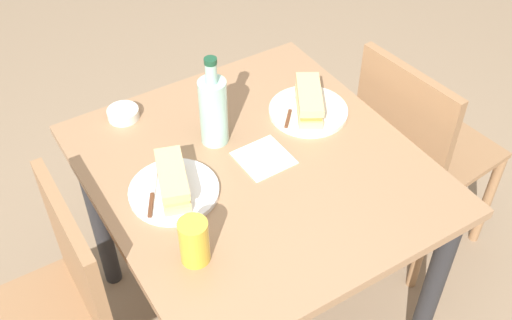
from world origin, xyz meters
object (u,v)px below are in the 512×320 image
(dining_table, at_px, (256,195))
(chair_far, at_px, (53,316))
(chair_near, at_px, (415,149))
(plate_far, at_px, (308,111))
(knife_far, at_px, (290,111))
(plate_near, at_px, (174,191))
(beer_glass, at_px, (194,241))
(baguette_sandwich_far, at_px, (309,100))
(olive_bowl, at_px, (123,114))
(knife_near, at_px, (153,195))
(water_bottle, at_px, (213,110))
(baguette_sandwich_near, at_px, (173,180))

(dining_table, height_order, chair_far, chair_far)
(dining_table, distance_m, chair_near, 0.64)
(plate_far, bearing_deg, knife_far, 70.34)
(plate_near, relative_size, beer_glass, 1.93)
(knife_far, relative_size, beer_glass, 1.12)
(baguette_sandwich_far, xyz_separation_m, beer_glass, (-0.31, 0.55, 0.01))
(beer_glass, relative_size, olive_bowl, 1.31)
(knife_near, distance_m, plate_far, 0.56)
(plate_near, distance_m, water_bottle, 0.26)
(beer_glass, bearing_deg, dining_table, -55.91)
(knife_near, bearing_deg, baguette_sandwich_far, -81.64)
(chair_near, height_order, plate_far, chair_near)
(baguette_sandwich_near, bearing_deg, chair_far, 93.49)
(knife_near, height_order, knife_far, same)
(chair_near, height_order, water_bottle, water_bottle)
(olive_bowl, bearing_deg, baguette_sandwich_near, 178.33)
(water_bottle, bearing_deg, chair_near, -103.75)
(beer_glass, bearing_deg, plate_near, -13.03)
(olive_bowl, bearing_deg, chair_far, 134.00)
(dining_table, distance_m, knife_near, 0.33)
(chair_far, bearing_deg, plate_near, -86.51)
(baguette_sandwich_far, relative_size, knife_far, 1.43)
(chair_near, bearing_deg, baguette_sandwich_far, 71.71)
(dining_table, distance_m, plate_near, 0.27)
(plate_near, relative_size, knife_near, 1.48)
(plate_far, height_order, knife_far, knife_far)
(knife_far, bearing_deg, beer_glass, 123.67)
(dining_table, height_order, baguette_sandwich_far, baguette_sandwich_far)
(baguette_sandwich_far, relative_size, water_bottle, 0.71)
(chair_near, bearing_deg, chair_far, 89.47)
(knife_near, relative_size, plate_far, 0.67)
(chair_far, bearing_deg, knife_far, -81.02)
(plate_near, bearing_deg, dining_table, -95.60)
(plate_far, xyz_separation_m, olive_bowl, (0.27, 0.49, 0.01))
(knife_near, height_order, water_bottle, water_bottle)
(beer_glass, xyz_separation_m, olive_bowl, (0.58, -0.06, -0.05))
(dining_table, distance_m, chair_far, 0.64)
(chair_near, bearing_deg, knife_near, 87.37)
(plate_far, relative_size, olive_bowl, 2.54)
(knife_near, relative_size, knife_far, 1.16)
(plate_far, height_order, water_bottle, water_bottle)
(baguette_sandwich_near, bearing_deg, knife_far, -76.30)
(baguette_sandwich_near, height_order, baguette_sandwich_far, same)
(chair_far, relative_size, plate_far, 3.57)
(chair_far, xyz_separation_m, baguette_sandwich_near, (0.02, -0.39, 0.28))
(knife_near, xyz_separation_m, olive_bowl, (0.36, -0.07, -0.00))
(chair_far, xyz_separation_m, olive_bowl, (0.39, -0.40, 0.25))
(water_bottle, height_order, beer_glass, water_bottle)
(plate_near, xyz_separation_m, knife_near, (0.01, 0.06, 0.01))
(knife_near, xyz_separation_m, beer_glass, (-0.23, -0.01, 0.04))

